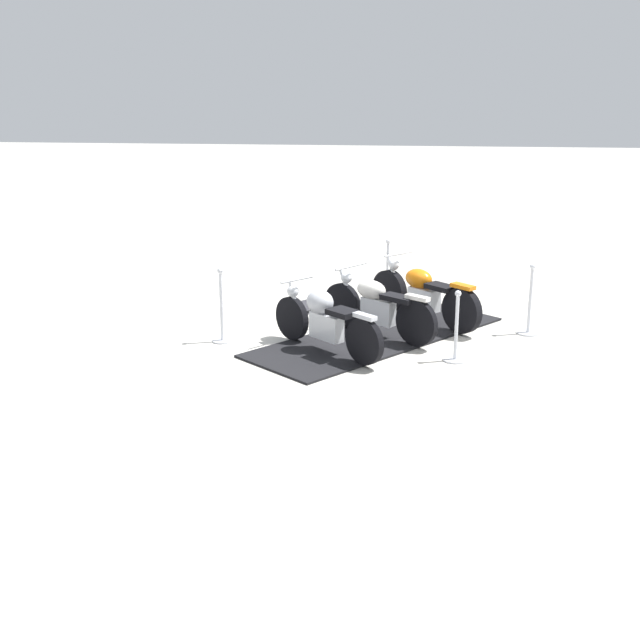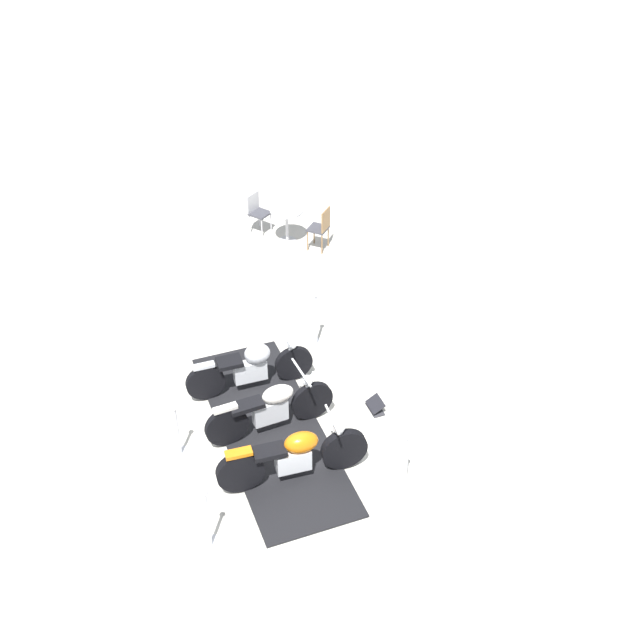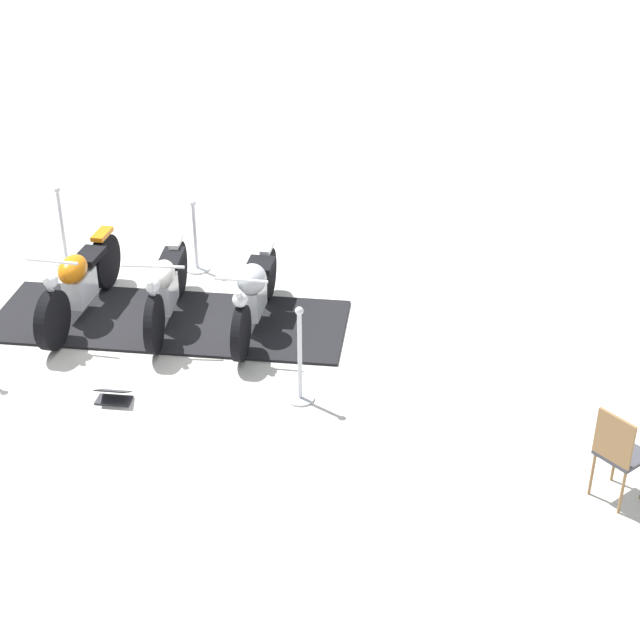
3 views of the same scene
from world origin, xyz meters
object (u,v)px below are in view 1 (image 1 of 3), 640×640
stanchion_left_mid (456,340)px  stanchion_right_front (387,277)px  motorcycle_chrome (324,319)px  stanchion_right_rear (222,317)px  motorcycle_cream (377,305)px  info_placard (307,309)px  stanchion_left_front (529,313)px  motorcycle_copper (423,294)px

stanchion_left_mid → stanchion_right_front: bearing=-161.6°
motorcycle_chrome → stanchion_right_rear: (-0.33, -1.61, -0.12)m
motorcycle_cream → motorcycle_chrome: (0.84, -0.71, 0.00)m
motorcycle_chrome → stanchion_right_front: stanchion_right_front is taller
info_placard → stanchion_right_front: bearing=-9.7°
stanchion_right_rear → stanchion_left_mid: (0.46, 3.50, -0.09)m
stanchion_left_front → stanchion_right_rear: bearing=-78.1°
motorcycle_cream → stanchion_right_rear: 2.38m
motorcycle_copper → stanchion_right_rear: size_ratio=1.55×
stanchion_left_front → info_placard: size_ratio=2.65×
stanchion_left_mid → stanchion_left_front: bearing=140.5°
stanchion_left_front → stanchion_right_front: 2.99m
motorcycle_copper → stanchion_right_front: bearing=-23.6°
stanchion_right_rear → stanchion_right_front: 3.75m
motorcycle_cream → motorcycle_copper: bearing=-93.7°
stanchion_left_front → info_placard: (-0.76, -3.63, -0.27)m
motorcycle_cream → info_placard: size_ratio=4.27×
stanchion_right_rear → info_placard: 2.06m
info_placard → motorcycle_cream: bearing=-94.7°
motorcycle_chrome → info_placard: motorcycle_chrome is taller
stanchion_left_mid → motorcycle_cream: bearing=-129.5°
stanchion_left_front → stanchion_right_front: stanchion_left_front is taller
stanchion_right_rear → stanchion_left_mid: bearing=82.5°
motorcycle_chrome → stanchion_left_mid: bearing=-142.8°
motorcycle_cream → motorcycle_chrome: motorcycle_cream is taller
motorcycle_chrome → info_placard: (-2.07, -0.55, -0.45)m
stanchion_left_front → info_placard: bearing=-101.7°
motorcycle_copper → motorcycle_chrome: (1.69, -1.42, 0.02)m
stanchion_right_rear → info_placard: stanchion_right_rear is taller
stanchion_left_front → stanchion_right_rear: 4.79m
stanchion_right_front → motorcycle_copper: bearing=22.9°
motorcycle_copper → stanchion_right_front: 1.66m
motorcycle_chrome → stanchion_right_front: 3.31m
motorcycle_copper → motorcycle_cream: size_ratio=0.98×
motorcycle_copper → stanchion_left_mid: (1.82, 0.47, -0.19)m
stanchion_right_rear → motorcycle_cream: bearing=102.4°
motorcycle_cream → stanchion_right_front: size_ratio=1.64×
stanchion_left_mid → stanchion_right_rear: bearing=-97.5°
stanchion_left_front → stanchion_left_mid: size_ratio=1.09×
motorcycle_cream → stanchion_right_front: 2.38m
motorcycle_cream → info_placard: (-1.23, -1.26, -0.45)m
motorcycle_cream → stanchion_right_front: bearing=-55.5°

